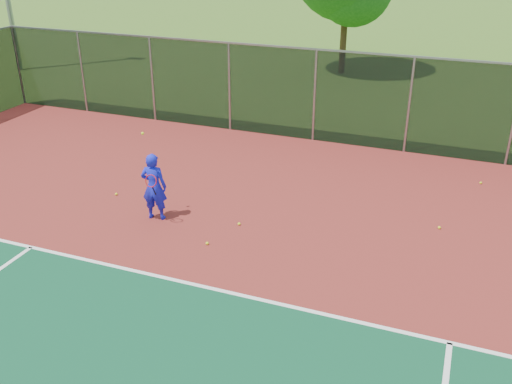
% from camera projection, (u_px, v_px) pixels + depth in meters
% --- Properties ---
extents(court_apron, '(30.00, 20.00, 0.02)m').
position_uv_depth(court_apron, '(323.00, 353.00, 9.68)').
color(court_apron, maroon).
rests_on(court_apron, ground).
extents(fence_back, '(30.00, 0.06, 3.03)m').
position_uv_depth(fence_back, '(409.00, 104.00, 17.45)').
color(fence_back, black).
rests_on(fence_back, court_apron).
extents(tennis_player, '(0.68, 0.67, 2.17)m').
position_uv_depth(tennis_player, '(154.00, 187.00, 13.69)').
color(tennis_player, '#171DD8').
rests_on(tennis_player, court_apron).
extents(practice_ball_0, '(0.07, 0.07, 0.07)m').
position_uv_depth(practice_ball_0, '(439.00, 228.00, 13.53)').
color(practice_ball_0, yellow).
rests_on(practice_ball_0, court_apron).
extents(practice_ball_1, '(0.07, 0.07, 0.07)m').
position_uv_depth(practice_ball_1, '(239.00, 224.00, 13.70)').
color(practice_ball_1, yellow).
rests_on(practice_ball_1, court_apron).
extents(practice_ball_2, '(0.07, 0.07, 0.07)m').
position_uv_depth(practice_ball_2, '(207.00, 243.00, 12.87)').
color(practice_ball_2, yellow).
rests_on(practice_ball_2, court_apron).
extents(practice_ball_4, '(0.07, 0.07, 0.07)m').
position_uv_depth(practice_ball_4, '(481.00, 183.00, 15.85)').
color(practice_ball_4, yellow).
rests_on(practice_ball_4, court_apron).
extents(practice_ball_5, '(0.07, 0.07, 0.07)m').
position_uv_depth(practice_ball_5, '(116.00, 194.00, 15.19)').
color(practice_ball_5, yellow).
rests_on(practice_ball_5, court_apron).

